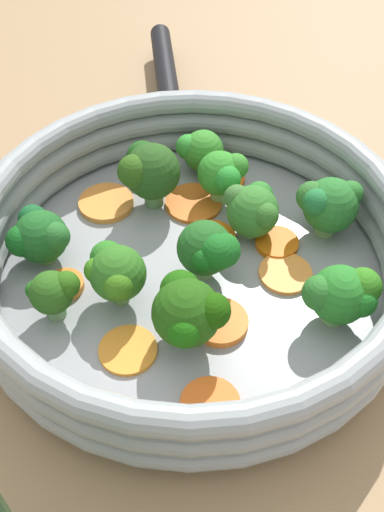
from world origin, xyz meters
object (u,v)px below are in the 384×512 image
broccoli_floret_4 (223,174)px  carrot_slice_3 (285,273)px  carrot_slice_0 (277,243)px  carrot_slice_4 (193,203)px  carrot_slice_5 (210,404)px  broccoli_floret_0 (115,272)px  broccoli_floret_5 (39,236)px  carrot_slice_8 (220,322)px  broccoli_floret_9 (328,204)px  carrot_slice_1 (128,350)px  broccoli_floret_3 (199,150)px  carrot_slice_7 (212,239)px  broccoli_floret_2 (149,171)px  broccoli_floret_7 (209,250)px  broccoli_floret_10 (253,209)px  carrot_slice_6 (106,203)px  carrot_slice_9 (64,280)px  carrot_slice_2 (222,179)px  broccoli_floret_1 (188,311)px  broccoli_floret_6 (342,294)px  broccoli_floret_8 (53,292)px  skillet (192,275)px

broccoli_floret_4 → carrot_slice_3: bearing=108.2°
carrot_slice_0 → carrot_slice_4: carrot_slice_0 is taller
carrot_slice_5 → broccoli_floret_0: bearing=-63.7°
broccoli_floret_4 → broccoli_floret_5: 0.15m
broccoli_floret_5 → carrot_slice_8: bearing=144.1°
carrot_slice_5 → broccoli_floret_0: (0.05, -0.10, 0.03)m
broccoli_floret_0 → broccoli_floret_9: (-0.17, -0.04, 0.00)m
carrot_slice_1 → broccoli_floret_0: 0.05m
carrot_slice_5 → broccoli_floret_3: size_ratio=0.92×
carrot_slice_7 → broccoli_floret_3: 0.09m
broccoli_floret_2 → broccoli_floret_7: 0.10m
broccoli_floret_0 → broccoli_floret_2: size_ratio=0.87×
broccoli_floret_2 → broccoli_floret_4: (-0.06, 0.01, -0.01)m
carrot_slice_3 → broccoli_floret_0: broccoli_floret_0 is taller
carrot_slice_4 → broccoli_floret_3: (-0.01, -0.04, 0.02)m
broccoli_floret_9 → broccoli_floret_10: (0.06, -0.01, -0.00)m
broccoli_floret_0 → carrot_slice_0: bearing=-166.3°
carrot_slice_6 → carrot_slice_9: (0.04, 0.08, 0.00)m
carrot_slice_3 → broccoli_floret_7: 0.06m
carrot_slice_3 → broccoli_floret_10: 0.06m
carrot_slice_9 → broccoli_floret_9: bearing=-175.9°
carrot_slice_2 → broccoli_floret_5: bearing=22.4°
broccoli_floret_1 → broccoli_floret_4: (-0.05, -0.13, -0.00)m
carrot_slice_5 → carrot_slice_8: size_ratio=0.96×
carrot_slice_8 → broccoli_floret_3: bearing=-96.1°
carrot_slice_3 → broccoli_floret_4: bearing=-71.8°
broccoli_floret_5 → carrot_slice_3: bearing=164.1°
broccoli_floret_1 → broccoli_floret_4: size_ratio=1.19×
broccoli_floret_6 → carrot_slice_2: bearing=-74.1°
broccoli_floret_1 → broccoli_floret_8: size_ratio=1.43×
carrot_slice_0 → broccoli_floret_4: 0.07m
broccoli_floret_2 → broccoli_floret_6: bearing=127.6°
carrot_slice_4 → broccoli_floret_1: bearing=77.7°
carrot_slice_8 → broccoli_floret_9: bearing=-143.7°
broccoli_floret_9 → broccoli_floret_7: bearing=16.6°
carrot_slice_4 → broccoli_floret_5: 0.13m
broccoli_floret_9 → carrot_slice_1: bearing=26.8°
broccoli_floret_1 → broccoli_floret_9: 0.15m
carrot_slice_2 → broccoli_floret_0: (0.10, 0.11, 0.03)m
broccoli_floret_8 → broccoli_floret_2: bearing=-127.9°
carrot_slice_2 → broccoli_floret_9: size_ratio=0.75×
carrot_slice_2 → broccoli_floret_1: (0.06, 0.16, 0.03)m
carrot_slice_8 → carrot_slice_1: bearing=8.8°
broccoli_floret_1 → broccoli_floret_8: (0.09, -0.04, -0.01)m
carrot_slice_0 → broccoli_floret_2: (0.09, -0.07, 0.03)m
carrot_slice_4 → carrot_slice_9: (0.11, 0.07, 0.00)m
carrot_slice_3 → broccoli_floret_3: (0.04, -0.13, 0.02)m
carrot_slice_0 → carrot_slice_8: bearing=47.8°
carrot_slice_3 → skillet: bearing=-15.3°
carrot_slice_7 → broccoli_floret_3: bearing=-94.5°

